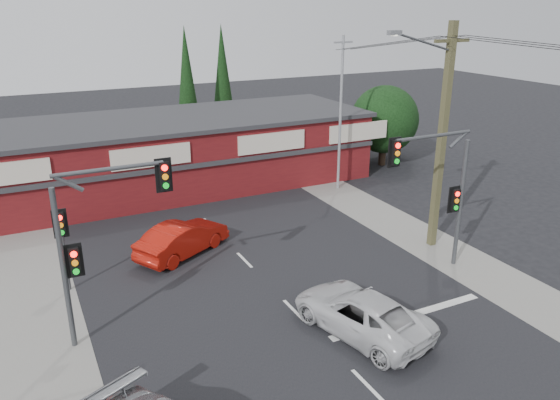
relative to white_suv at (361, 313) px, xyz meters
name	(u,v)px	position (x,y,z in m)	size (l,w,h in m)	color
ground	(303,320)	(-1.44, 1.50, -0.71)	(120.00, 120.00, 0.00)	black
road_strip	(248,263)	(-1.44, 6.50, -0.71)	(14.00, 70.00, 0.01)	black
verge_left	(36,309)	(-9.94, 6.50, -0.70)	(3.00, 70.00, 0.02)	gray
verge_right	(404,229)	(7.06, 6.50, -0.70)	(3.00, 70.00, 0.02)	gray
stop_line	(408,316)	(2.06, 0.00, -0.70)	(6.50, 0.35, 0.01)	silver
white_suv	(361,313)	(0.00, 0.00, 0.00)	(2.37, 5.14, 1.43)	silver
red_sedan	(183,238)	(-3.65, 8.66, 0.04)	(1.60, 4.59, 1.51)	#A3130A
lane_dashes	(245,260)	(-1.44, 6.83, -0.70)	(0.12, 48.28, 0.01)	silver
shop_building	(153,154)	(-2.43, 18.48, 1.42)	(27.30, 8.40, 4.22)	#531013
tree_cluster	(383,122)	(13.25, 16.94, 2.18)	(5.90, 5.10, 5.50)	#2D2116
conifer_near	(187,79)	(2.06, 25.50, 4.76)	(1.80, 1.80, 9.25)	#2D2116
conifer_far	(222,74)	(5.56, 27.50, 4.76)	(1.80, 1.80, 9.25)	#2D2116
traffic_mast_left	(95,230)	(-7.86, 3.50, 3.22)	(3.77, 0.27, 5.97)	#47494C
traffic_mast_right	(442,181)	(5.43, 2.50, 3.23)	(3.96, 0.27, 5.97)	#47494C
pedestal_signal	(62,234)	(-8.64, 7.50, 1.69)	(0.55, 0.27, 3.38)	#47494C
utility_pole	(440,132)	(6.93, 4.48, 4.68)	(4.38, 0.59, 10.00)	brown
steel_pole	(341,112)	(7.56, 13.50, 3.99)	(1.20, 0.16, 9.00)	gray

